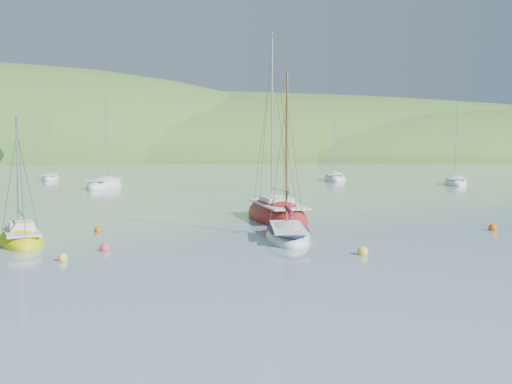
{
  "coord_description": "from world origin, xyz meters",
  "views": [
    {
      "loc": [
        -3.67,
        -22.37,
        4.83
      ],
      "look_at": [
        1.1,
        8.0,
        2.23
      ],
      "focal_mm": 40.0,
      "sensor_mm": 36.0,
      "label": 1
    }
  ],
  "objects": [
    {
      "name": "shoreline_hills",
      "position": [
        -9.66,
        172.42,
        0.0
      ],
      "size": [
        690.0,
        135.0,
        56.0
      ],
      "color": "#3B6024",
      "rests_on": "ground"
    },
    {
      "name": "ground",
      "position": [
        0.0,
        0.0,
        0.0
      ],
      "size": [
        700.0,
        700.0,
        0.0
      ],
      "primitive_type": "plane",
      "color": "#7594A2",
      "rests_on": "ground"
    },
    {
      "name": "mooring_buoys",
      "position": [
        1.01,
        4.48,
        0.12
      ],
      "size": [
        22.75,
        8.76,
        0.49
      ],
      "color": "yellow",
      "rests_on": "ground"
    },
    {
      "name": "distant_sloop_d",
      "position": [
        30.32,
        40.73,
        0.18
      ],
      "size": [
        5.11,
        7.5,
        10.13
      ],
      "rotation": [
        0.0,
        0.0,
        -0.41
      ],
      "color": "white",
      "rests_on": "ground"
    },
    {
      "name": "daysailer_white",
      "position": [
        2.38,
        5.74,
        0.21
      ],
      "size": [
        2.87,
        6.12,
        9.07
      ],
      "rotation": [
        0.0,
        0.0,
        -0.12
      ],
      "color": "white",
      "rests_on": "ground"
    },
    {
      "name": "sloop_red",
      "position": [
        3.23,
        13.18,
        0.24
      ],
      "size": [
        3.8,
        9.05,
        13.05
      ],
      "rotation": [
        0.0,
        0.0,
        0.09
      ],
      "color": "maroon",
      "rests_on": "ground"
    },
    {
      "name": "distant_sloop_c",
      "position": [
        -19.13,
        57.33,
        0.16
      ],
      "size": [
        2.69,
        6.38,
        8.88
      ],
      "rotation": [
        0.0,
        0.0,
        0.08
      ],
      "color": "white",
      "rests_on": "ground"
    },
    {
      "name": "distant_sloop_a",
      "position": [
        -10.48,
        42.43,
        0.19
      ],
      "size": [
        4.69,
        8.39,
        11.34
      ],
      "rotation": [
        0.0,
        0.0,
        -0.25
      ],
      "color": "white",
      "rests_on": "ground"
    },
    {
      "name": "distant_sloop_b",
      "position": [
        18.39,
        50.6,
        0.19
      ],
      "size": [
        4.37,
        8.16,
        11.05
      ],
      "rotation": [
        0.0,
        0.0,
        -0.22
      ],
      "color": "white",
      "rests_on": "ground"
    },
    {
      "name": "sailboat_yellow",
      "position": [
        -10.73,
        6.65,
        0.17
      ],
      "size": [
        3.47,
        5.48,
        6.78
      ],
      "rotation": [
        0.0,
        0.0,
        0.31
      ],
      "color": "#CED207",
      "rests_on": "ground"
    }
  ]
}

